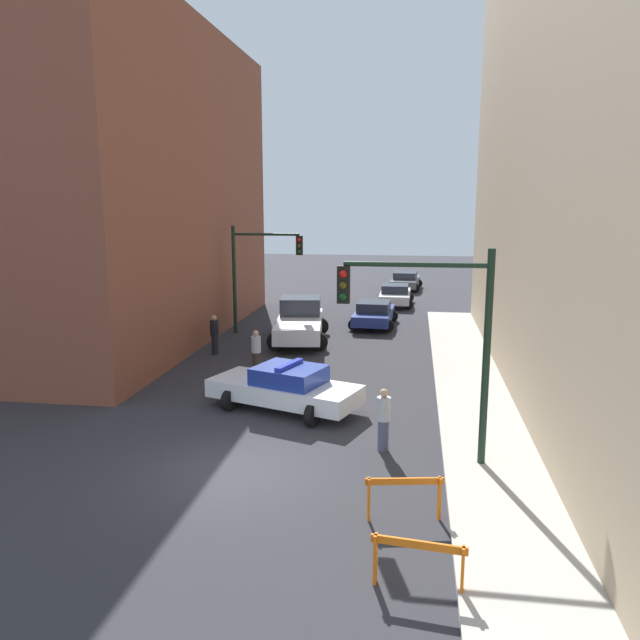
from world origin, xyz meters
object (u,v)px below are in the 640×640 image
object	(u,v)px
police_car	(285,387)
pedestrian_crossing	(256,351)
barrier_front	(418,556)
traffic_light_near	(437,324)
pedestrian_sidewalk	(384,419)
parked_car_near	(374,313)
white_truck	(300,321)
traffic_light_far	(256,264)
parked_car_mid	(395,295)
barrier_mid	(404,491)
parked_car_far	(405,281)
pedestrian_corner	(214,334)

from	to	relation	value
police_car	pedestrian_crossing	bearing A→B (deg)	45.95
barrier_front	traffic_light_near	bearing A→B (deg)	85.89
pedestrian_sidewalk	parked_car_near	bearing A→B (deg)	66.93
white_truck	parked_car_near	xyz separation A→B (m)	(3.16, 3.84, -0.23)
traffic_light_far	white_truck	distance (m)	3.63
traffic_light_near	police_car	xyz separation A→B (m)	(-4.39, 3.42, -2.81)
traffic_light_far	police_car	xyz separation A→B (m)	(3.64, -10.83, -2.67)
traffic_light_far	parked_car_mid	bearing A→B (deg)	55.59
pedestrian_crossing	barrier_mid	size ratio (longest dim) A/B	1.05
parked_car_far	parked_car_mid	bearing A→B (deg)	-89.89
white_truck	pedestrian_sidewalk	size ratio (longest dim) A/B	3.38
traffic_light_far	parked_car_far	size ratio (longest dim) A/B	1.17
pedestrian_crossing	barrier_mid	xyz separation A→B (m)	(5.66, -10.11, -0.24)
pedestrian_crossing	pedestrian_sidewalk	size ratio (longest dim) A/B	1.00
parked_car_mid	pedestrian_sidewalk	world-z (taller)	pedestrian_sidewalk
police_car	white_truck	bearing A→B (deg)	27.42
white_truck	barrier_mid	xyz separation A→B (m)	(5.06, -15.82, -0.29)
parked_car_mid	pedestrian_crossing	size ratio (longest dim) A/B	2.60
traffic_light_far	parked_car_mid	xyz separation A→B (m)	(6.36, 9.28, -2.72)
parked_car_near	pedestrian_corner	bearing A→B (deg)	-129.73
pedestrian_corner	pedestrian_sidewalk	distance (m)	11.95
parked_car_far	barrier_front	bearing A→B (deg)	-84.32
traffic_light_near	parked_car_mid	distance (m)	23.75
parked_car_mid	pedestrian_sidewalk	xyz separation A→B (m)	(0.43, -22.83, 0.19)
barrier_front	barrier_mid	world-z (taller)	same
parked_car_near	barrier_front	xyz separation A→B (m)	(2.17, -21.99, -0.06)
traffic_light_near	pedestrian_corner	world-z (taller)	traffic_light_near
parked_car_near	pedestrian_sidewalk	size ratio (longest dim) A/B	2.64
traffic_light_far	parked_car_mid	distance (m)	11.57
pedestrian_corner	barrier_front	xyz separation A→B (m)	(8.42, -15.12, -0.24)
traffic_light_near	pedestrian_sidewalk	bearing A→B (deg)	151.07
white_truck	pedestrian_sidewalk	xyz separation A→B (m)	(4.46, -12.30, -0.04)
parked_car_mid	pedestrian_crossing	distance (m)	16.89
traffic_light_far	pedestrian_corner	bearing A→B (deg)	-100.00
traffic_light_near	parked_car_near	xyz separation A→B (m)	(-2.54, 16.83, -2.86)
pedestrian_corner	police_car	bearing A→B (deg)	161.36
pedestrian_sidewalk	parked_car_mid	bearing A→B (deg)	63.42
white_truck	parked_car_far	size ratio (longest dim) A/B	1.27
traffic_light_near	parked_car_mid	size ratio (longest dim) A/B	1.20
barrier_front	barrier_mid	bearing A→B (deg)	96.71
pedestrian_corner	parked_car_near	bearing A→B (deg)	-94.83
white_truck	pedestrian_crossing	size ratio (longest dim) A/B	3.38
parked_car_mid	barrier_mid	bearing A→B (deg)	-87.24
white_truck	barrier_front	distance (m)	18.92
parked_car_far	pedestrian_crossing	world-z (taller)	pedestrian_crossing
parked_car_near	white_truck	bearing A→B (deg)	-126.96
traffic_light_far	parked_car_near	size ratio (longest dim) A/B	1.19
traffic_light_far	barrier_front	distance (m)	21.04
police_car	barrier_mid	distance (m)	7.28
parked_car_near	traffic_light_far	bearing A→B (deg)	-152.24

